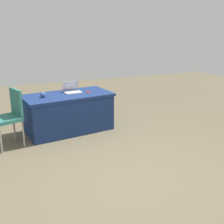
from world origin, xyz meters
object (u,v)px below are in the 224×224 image
(table_foreground, at_px, (68,112))
(laptop_silver, at_px, (72,90))
(yarn_ball, at_px, (43,95))
(chair_by_pillar, at_px, (10,114))
(scissors_red, at_px, (88,92))

(table_foreground, height_order, laptop_silver, laptop_silver)
(table_foreground, xyz_separation_m, yarn_ball, (0.47, 0.07, 0.41))
(table_foreground, relative_size, laptop_silver, 5.18)
(table_foreground, relative_size, chair_by_pillar, 1.80)
(yarn_ball, xyz_separation_m, scissors_red, (-0.89, -0.08, -0.05))
(laptop_silver, xyz_separation_m, yarn_ball, (0.59, 0.18, 0.01))
(chair_by_pillar, relative_size, scissors_red, 5.40)
(laptop_silver, relative_size, yarn_ball, 3.41)
(chair_by_pillar, xyz_separation_m, scissors_red, (-1.49, -0.35, 0.17))
(laptop_silver, bearing_deg, yarn_ball, 13.04)
(chair_by_pillar, height_order, laptop_silver, chair_by_pillar)
(laptop_silver, relative_size, scissors_red, 1.87)
(scissors_red, bearing_deg, chair_by_pillar, -82.43)
(chair_by_pillar, height_order, yarn_ball, chair_by_pillar)
(chair_by_pillar, bearing_deg, scissors_red, -95.30)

